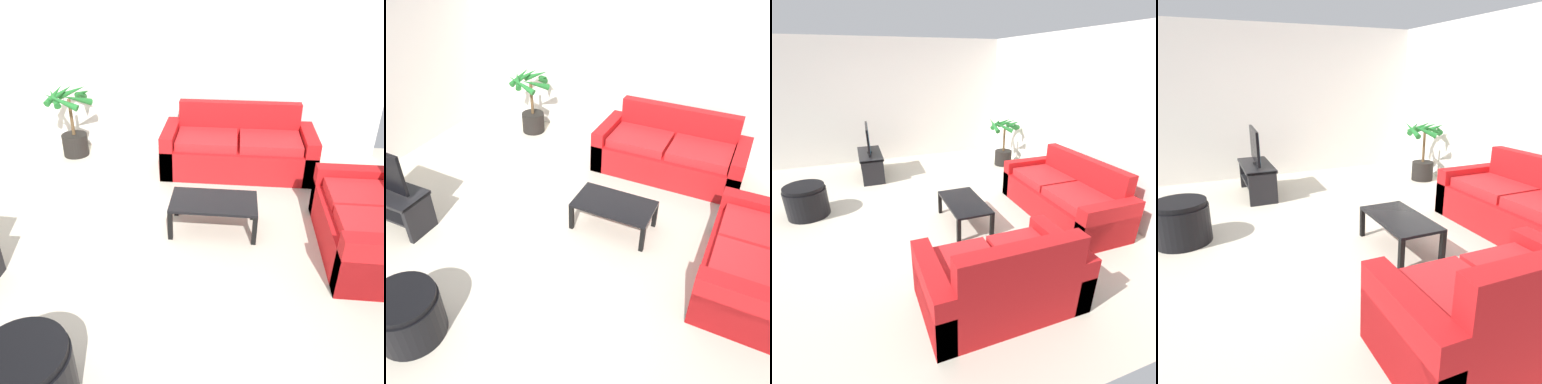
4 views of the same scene
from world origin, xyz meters
TOP-DOWN VIEW (x-y plane):
  - ground_plane at (0.00, 0.00)m, footprint 6.60×6.60m
  - wall_back at (0.00, 3.00)m, footprint 6.00×0.06m
  - couch_main at (0.92, 2.28)m, footprint 2.09×0.90m
  - couch_loveseat at (2.28, 0.53)m, footprint 0.90×1.54m
  - coffee_table at (0.66, 0.75)m, footprint 0.94×0.53m
  - potted_palm at (-1.58, 2.55)m, footprint 0.71×0.74m
  - ottoman at (-0.43, -1.45)m, footprint 0.62×0.62m

SIDE VIEW (x-z plane):
  - ground_plane at x=0.00m, z-range 0.00..0.00m
  - ottoman at x=-0.43m, z-range 0.00..0.49m
  - couch_loveseat at x=2.28m, z-range -0.15..0.75m
  - couch_main at x=0.92m, z-range -0.15..0.75m
  - coffee_table at x=0.66m, z-range 0.13..0.50m
  - potted_palm at x=-1.58m, z-range -0.05..1.03m
  - wall_back at x=0.00m, z-range 0.00..2.70m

